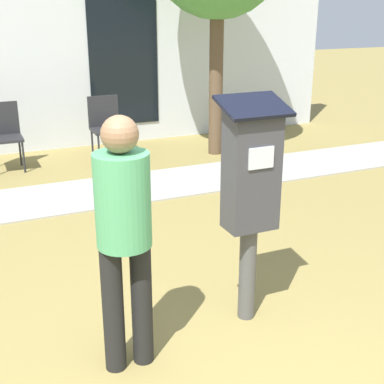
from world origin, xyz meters
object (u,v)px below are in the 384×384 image
at_px(parking_meter, 251,183).
at_px(person_standing, 124,228).
at_px(outdoor_chair_left, 4,131).
at_px(outdoor_chair_middle, 106,123).

bearing_deg(parking_meter, person_standing, -169.31).
height_order(parking_meter, outdoor_chair_left, parking_meter).
xyz_separation_m(person_standing, outdoor_chair_middle, (1.13, 4.65, -0.40)).
relative_size(outdoor_chair_left, outdoor_chair_middle, 1.00).
bearing_deg(outdoor_chair_middle, outdoor_chair_left, -161.94).
xyz_separation_m(parking_meter, person_standing, (-0.93, -0.18, -0.09)).
distance_m(parking_meter, outdoor_chair_left, 4.70).
height_order(parking_meter, person_standing, parking_meter).
height_order(outdoor_chair_left, outdoor_chair_middle, same).
bearing_deg(outdoor_chair_left, person_standing, -98.89).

